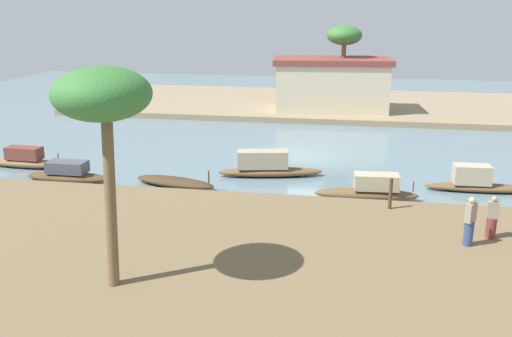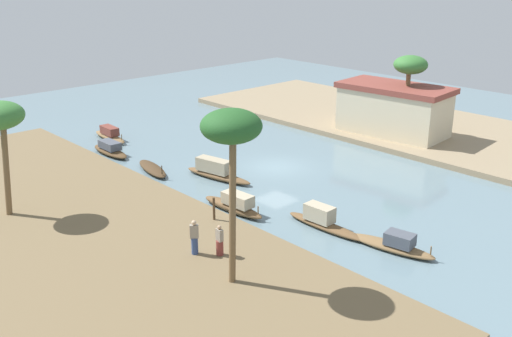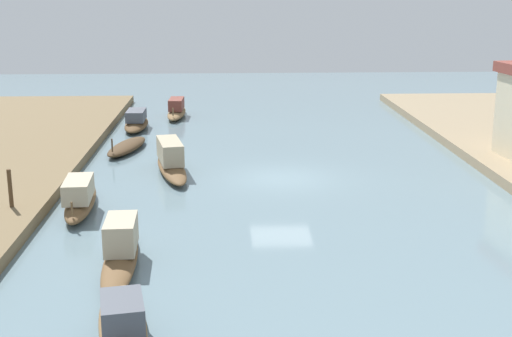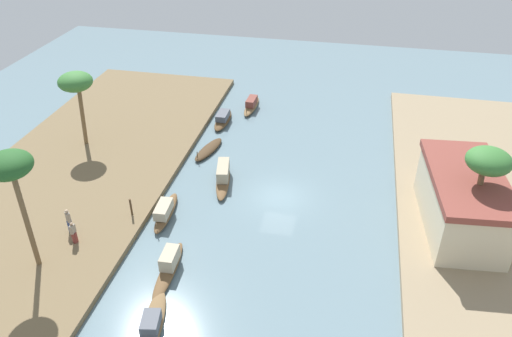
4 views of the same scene
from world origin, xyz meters
name	(u,v)px [view 1 (image 1 of 4)]	position (x,y,z in m)	size (l,w,h in m)	color
river_water	(298,154)	(0.00, 0.00, 0.00)	(71.87, 71.87, 0.00)	slate
riverbank_left	(248,277)	(0.00, -15.92, 0.21)	(40.03, 14.92, 0.43)	brown
riverbank_right	(317,104)	(0.00, 15.92, 0.21)	(40.03, 14.92, 0.43)	#937F60
sampan_foreground	(477,182)	(8.92, -5.27, 0.45)	(5.22, 1.12, 1.27)	brown
sampan_upstream_small	(267,166)	(-1.14, -4.58, 0.52)	(5.42, 2.03, 1.34)	brown
sampan_with_red_awning	(68,174)	(-10.66, -7.15, 0.39)	(4.32, 1.21, 1.04)	brown
sampan_midstream	(175,182)	(-5.25, -6.97, 0.22)	(4.33, 2.01, 0.99)	#47331E
sampan_downstream_large	(370,190)	(3.94, -7.37, 0.48)	(4.66, 1.23, 1.23)	brown
sampan_with_tall_canopy	(25,160)	(-14.18, -5.17, 0.41)	(4.59, 1.15, 1.11)	brown
person_on_near_bank	(492,220)	(8.06, -11.89, 1.09)	(0.40, 0.39, 1.56)	brown
person_by_mooring	(470,223)	(7.14, -12.70, 1.24)	(0.46, 0.46, 1.76)	#33477A
mooring_post	(390,194)	(4.68, -9.50, 1.08)	(0.14, 0.14, 1.30)	#4C3823
palm_tree_left_near	(102,99)	(-3.77, -17.25, 5.95)	(2.74, 2.74, 6.43)	brown
palm_tree_right_tall	(344,38)	(2.15, 12.80, 5.93)	(2.69, 2.69, 6.43)	brown
riverside_building	(331,84)	(1.33, 12.18, 2.46)	(9.28, 5.30, 4.02)	beige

